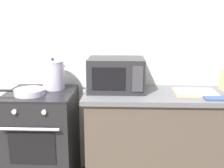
# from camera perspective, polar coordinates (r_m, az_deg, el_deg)

# --- Properties ---
(back_wall) EXTENTS (4.40, 0.10, 2.50)m
(back_wall) POSITION_cam_1_polar(r_m,az_deg,el_deg) (2.76, 0.33, 6.84)
(back_wall) COLOR silver
(back_wall) RESTS_ON ground_plane
(lower_cabinet_right) EXTENTS (1.64, 0.56, 0.88)m
(lower_cabinet_right) POSITION_cam_1_polar(r_m,az_deg,el_deg) (2.69, 13.19, -11.69)
(lower_cabinet_right) COLOR #4C4238
(lower_cabinet_right) RESTS_ON ground_plane
(countertop_right) EXTENTS (1.70, 0.60, 0.04)m
(countertop_right) POSITION_cam_1_polar(r_m,az_deg,el_deg) (2.53, 13.74, -2.22)
(countertop_right) COLOR #59595E
(countertop_right) RESTS_ON lower_cabinet_right
(stove) EXTENTS (0.60, 0.64, 0.92)m
(stove) POSITION_cam_1_polar(r_m,az_deg,el_deg) (2.72, -14.05, -11.01)
(stove) COLOR black
(stove) RESTS_ON ground_plane
(stock_pot) EXTENTS (0.29, 0.21, 0.29)m
(stock_pot) POSITION_cam_1_polar(r_m,az_deg,el_deg) (2.63, -11.99, 1.86)
(stock_pot) COLOR silver
(stock_pot) RESTS_ON stove
(frying_pan) EXTENTS (0.46, 0.26, 0.05)m
(frying_pan) POSITION_cam_1_polar(r_m,az_deg,el_deg) (2.50, -16.72, -1.56)
(frying_pan) COLOR silver
(frying_pan) RESTS_ON stove
(microwave) EXTENTS (0.50, 0.37, 0.30)m
(microwave) POSITION_cam_1_polar(r_m,az_deg,el_deg) (2.50, 0.87, 1.97)
(microwave) COLOR #232326
(microwave) RESTS_ON countertop_right
(cutting_board) EXTENTS (0.36, 0.26, 0.02)m
(cutting_board) POSITION_cam_1_polar(r_m,az_deg,el_deg) (2.54, 16.70, -1.69)
(cutting_board) COLOR tan
(cutting_board) RESTS_ON countertop_right
(oven_mitt) EXTENTS (0.18, 0.14, 0.02)m
(oven_mitt) POSITION_cam_1_polar(r_m,az_deg,el_deg) (2.42, 20.43, -2.71)
(oven_mitt) COLOR #33477A
(oven_mitt) RESTS_ON countertop_right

